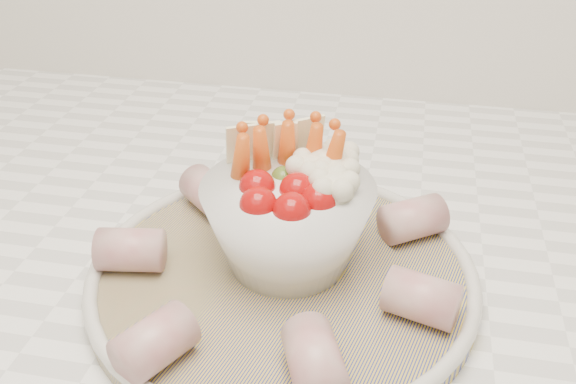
# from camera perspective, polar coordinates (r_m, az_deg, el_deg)

# --- Properties ---
(serving_platter) EXTENTS (0.38, 0.38, 0.02)m
(serving_platter) POSITION_cam_1_polar(r_m,az_deg,el_deg) (0.53, -0.48, -7.36)
(serving_platter) COLOR navy
(serving_platter) RESTS_ON kitchen_counter
(veggie_bowl) EXTENTS (0.14, 0.14, 0.12)m
(veggie_bowl) POSITION_cam_1_polar(r_m,az_deg,el_deg) (0.52, 0.22, -2.01)
(veggie_bowl) COLOR white
(veggie_bowl) RESTS_ON serving_platter
(cured_meat_rolls) EXTENTS (0.29, 0.31, 0.04)m
(cured_meat_rolls) POSITION_cam_1_polar(r_m,az_deg,el_deg) (0.52, -0.60, -5.41)
(cured_meat_rolls) COLOR #AD4F55
(cured_meat_rolls) RESTS_ON serving_platter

